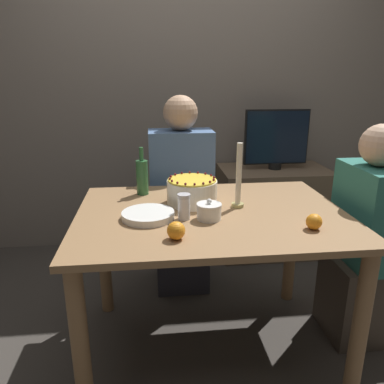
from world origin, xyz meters
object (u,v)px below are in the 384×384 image
candle (239,181)px  tv_monitor (277,139)px  bottle (142,177)px  sugar_bowl (209,211)px  person_woman_floral (365,250)px  cake (192,191)px  person_man_blue_shirt (181,207)px  sugar_shaker (184,206)px

candle → tv_monitor: bearing=62.8°
bottle → sugar_bowl: bearing=-53.4°
person_woman_floral → tv_monitor: size_ratio=2.34×
sugar_bowl → bottle: size_ratio=0.44×
cake → person_woman_floral: (0.91, -0.10, -0.33)m
person_man_blue_shirt → tv_monitor: size_ratio=2.56×
person_man_blue_shirt → tv_monitor: person_man_blue_shirt is taller
cake → tv_monitor: tv_monitor is taller
tv_monitor → person_man_blue_shirt: bearing=-150.0°
candle → bottle: (-0.47, 0.26, -0.03)m
cake → sugar_shaker: bearing=-105.9°
cake → sugar_bowl: (0.05, -0.23, -0.03)m
cake → sugar_bowl: cake is taller
cake → bottle: bearing=144.2°
cake → sugar_bowl: size_ratio=2.23×
cake → sugar_shaker: cake is taller
candle → tv_monitor: 1.18m
sugar_bowl → bottle: bottle is taller
cake → person_woman_floral: 0.97m
bottle → tv_monitor: bearing=38.1°
person_man_blue_shirt → person_woman_floral: 1.12m
candle → person_man_blue_shirt: person_man_blue_shirt is taller
sugar_bowl → person_woman_floral: (0.86, 0.13, -0.30)m
candle → tv_monitor: tv_monitor is taller
bottle → cake: bearing=-35.8°
candle → person_man_blue_shirt: 0.73m
candle → tv_monitor: (0.54, 1.05, 0.02)m
person_man_blue_shirt → tv_monitor: (0.77, 0.44, 0.36)m
person_woman_floral → bottle: bearing=76.5°
tv_monitor → candle: bearing=-117.2°
person_woman_floral → sugar_bowl: bearing=98.4°
sugar_bowl → sugar_shaker: sugar_shaker is taller
sugar_bowl → candle: size_ratio=0.36×
sugar_shaker → tv_monitor: bearing=55.3°
cake → bottle: bottle is taller
bottle → tv_monitor: size_ratio=0.52×
sugar_shaker → candle: (0.28, 0.13, 0.07)m
tv_monitor → sugar_shaker: bearing=-124.7°
tv_monitor → bottle: bearing=-141.9°
sugar_shaker → candle: candle is taller
sugar_bowl → person_woman_floral: person_woman_floral is taller
sugar_bowl → tv_monitor: (0.71, 1.20, 0.12)m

